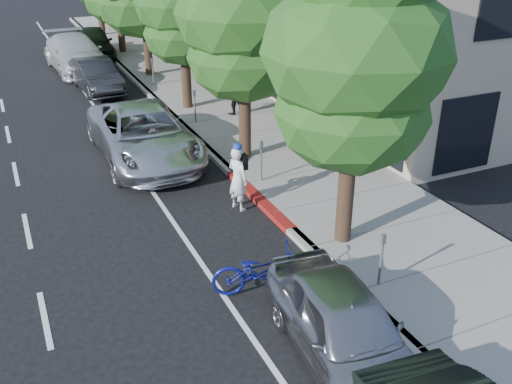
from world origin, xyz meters
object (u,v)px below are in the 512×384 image
bicycle (262,270)px  dark_sedan (96,76)px  street_tree_2 (182,5)px  white_pickup (76,53)px  street_tree_0 (356,56)px  cyclist (238,179)px  silver_suv (144,134)px  street_tree_1 (244,16)px  near_car_a (344,327)px  pedestrian (233,93)px  dark_suv_far (93,43)px

bicycle → dark_sedan: bearing=17.4°
street_tree_2 → bicycle: bearing=-101.7°
white_pickup → street_tree_0: bearing=-85.6°
street_tree_0 → cyclist: 4.98m
silver_suv → white_pickup: bearing=90.4°
street_tree_0 → cyclist: bearing=119.3°
cyclist → silver_suv: cyclist is taller
cyclist → white_pickup: bearing=-15.1°
street_tree_0 → dark_sedan: (-2.90, 16.50, -3.94)m
street_tree_1 → near_car_a: bearing=-103.2°
bicycle → pedestrian: bearing=-3.2°
silver_suv → dark_sedan: size_ratio=1.40×
cyclist → pedestrian: 8.05m
white_pickup → pedestrian: bearing=-71.2°
bicycle → street_tree_0: bearing=-53.0°
street_tree_0 → pedestrian: 11.04m
street_tree_1 → pedestrian: (1.40, 4.32, -3.67)m
near_car_a → pedestrian: (3.63, 13.82, 0.26)m
street_tree_1 → street_tree_0: bearing=-90.0°
pedestrian → street_tree_1: bearing=66.0°
street_tree_0 → cyclist: (-1.60, 2.85, -3.76)m
dark_sedan → near_car_a: near_car_a is taller
white_pickup → pedestrian: (4.50, -10.67, 0.11)m
pedestrian → silver_suv: bearing=26.6°
street_tree_2 → silver_suv: size_ratio=1.09×
street_tree_1 → dark_sedan: size_ratio=1.67×
dark_sedan → dark_suv_far: (1.17, 7.11, 0.12)m
bicycle → silver_suv: silver_suv is taller
street_tree_1 → pedestrian: bearing=72.1°
dark_sedan → dark_suv_far: bearing=76.3°
street_tree_2 → cyclist: size_ratio=3.71×
street_tree_2 → bicycle: street_tree_2 is taller
street_tree_2 → dark_sedan: bearing=122.8°
street_tree_0 → street_tree_1: bearing=90.0°
bicycle → white_pickup: (-0.40, 22.00, 0.33)m
street_tree_2 → white_pickup: bearing=109.0°
silver_suv → near_car_a: 11.03m
street_tree_0 → near_car_a: bearing=-122.6°
white_pickup → near_car_a: size_ratio=1.41×
street_tree_1 → near_car_a: street_tree_1 is taller
street_tree_1 → silver_suv: street_tree_1 is taller
silver_suv → near_car_a: bearing=-86.0°
bicycle → pedestrian: (4.10, 11.32, 0.44)m
silver_suv → white_pickup: 13.50m
near_car_a → bicycle: bearing=106.1°
near_car_a → street_tree_1: bearing=82.4°
pedestrian → dark_sedan: bearing=-61.3°
white_pickup → pedestrian: pedestrian is taller
street_tree_1 → pedestrian: size_ratio=4.37×
street_tree_1 → silver_suv: size_ratio=1.19×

